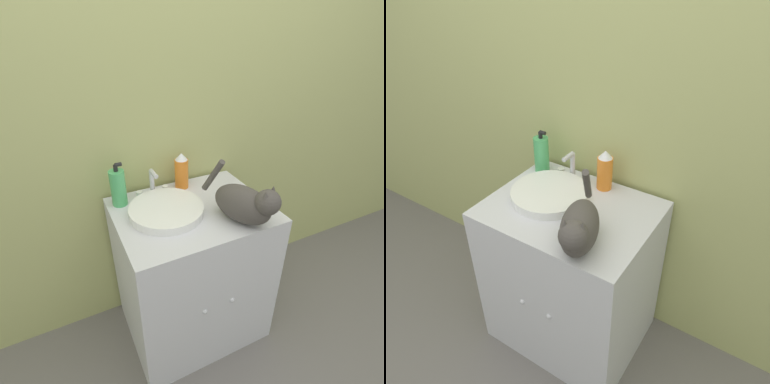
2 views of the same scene
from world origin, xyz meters
TOP-DOWN VIEW (x-y plane):
  - ground_plane at (0.00, 0.00)m, footprint 8.00×8.00m
  - wall_back at (0.00, 0.60)m, footprint 6.00×0.05m
  - vanity_cabinet at (0.00, 0.28)m, footprint 0.72×0.57m
  - sink_basin at (-0.12, 0.30)m, footprint 0.34×0.34m
  - faucet at (-0.12, 0.48)m, footprint 0.17×0.09m
  - cat at (0.16, 0.09)m, footprint 0.23×0.39m
  - soap_bottle at (-0.29, 0.47)m, footprint 0.07×0.07m
  - spray_bottle at (0.04, 0.49)m, footprint 0.07×0.07m

SIDE VIEW (x-z plane):
  - ground_plane at x=0.00m, z-range 0.00..0.00m
  - vanity_cabinet at x=0.00m, z-range 0.00..0.81m
  - sink_basin at x=-0.12m, z-range 0.81..0.85m
  - faucet at x=-0.12m, z-range 0.80..0.94m
  - soap_bottle at x=-0.29m, z-range 0.79..1.01m
  - spray_bottle at x=0.04m, z-range 0.81..1.00m
  - cat at x=0.16m, z-range 0.78..1.03m
  - wall_back at x=0.00m, z-range 0.00..2.50m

